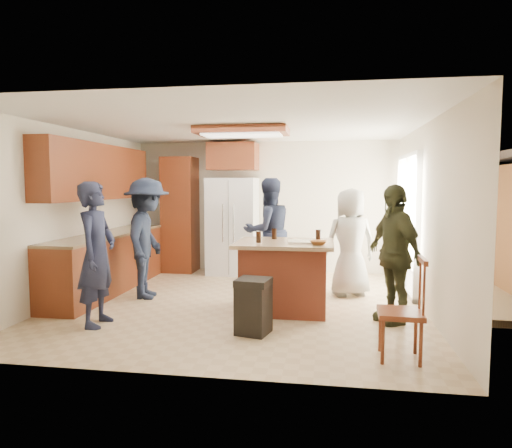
% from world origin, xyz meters
% --- Properties ---
extents(person_front_left, '(0.49, 0.65, 1.72)m').
position_xyz_m(person_front_left, '(-1.49, -1.24, 0.86)').
color(person_front_left, '#1B2037').
rests_on(person_front_left, ground).
extents(person_behind_left, '(1.02, 0.93, 1.79)m').
position_xyz_m(person_behind_left, '(0.23, 1.30, 0.90)').
color(person_behind_left, '#181E31').
rests_on(person_behind_left, ground).
extents(person_behind_right, '(0.92, 0.75, 1.63)m').
position_xyz_m(person_behind_right, '(1.55, 0.71, 0.82)').
color(person_behind_right, '#989890').
rests_on(person_behind_right, ground).
extents(person_side_right, '(0.88, 1.11, 1.69)m').
position_xyz_m(person_side_right, '(2.01, -0.57, 0.84)').
color(person_side_right, '#343720').
rests_on(person_side_right, ground).
extents(person_counter, '(0.71, 1.22, 1.78)m').
position_xyz_m(person_counter, '(-1.42, 0.12, 0.89)').
color(person_counter, black).
rests_on(person_counter, ground).
extents(left_cabinetry, '(0.64, 3.00, 2.30)m').
position_xyz_m(left_cabinetry, '(-2.24, 0.40, 0.96)').
color(left_cabinetry, maroon).
rests_on(left_cabinetry, ground).
extents(back_wall_units, '(1.80, 0.60, 2.45)m').
position_xyz_m(back_wall_units, '(-1.33, 2.20, 1.38)').
color(back_wall_units, maroon).
rests_on(back_wall_units, ground).
extents(refrigerator, '(0.90, 0.76, 1.80)m').
position_xyz_m(refrigerator, '(-0.55, 2.12, 0.90)').
color(refrigerator, white).
rests_on(refrigerator, ground).
extents(kitchen_island, '(1.28, 1.03, 0.93)m').
position_xyz_m(kitchen_island, '(0.66, -0.28, 0.47)').
color(kitchen_island, '#AA442B').
rests_on(kitchen_island, ground).
extents(island_items, '(0.93, 0.66, 0.15)m').
position_xyz_m(island_items, '(0.89, -0.35, 0.97)').
color(island_items, silver).
rests_on(island_items, kitchen_island).
extents(trash_bin, '(0.41, 0.41, 0.63)m').
position_xyz_m(trash_bin, '(0.40, -1.27, 0.32)').
color(trash_bin, black).
rests_on(trash_bin, ground).
extents(spindle_chair, '(0.44, 0.44, 0.99)m').
position_xyz_m(spindle_chair, '(1.94, -1.80, 0.45)').
color(spindle_chair, maroon).
rests_on(spindle_chair, ground).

